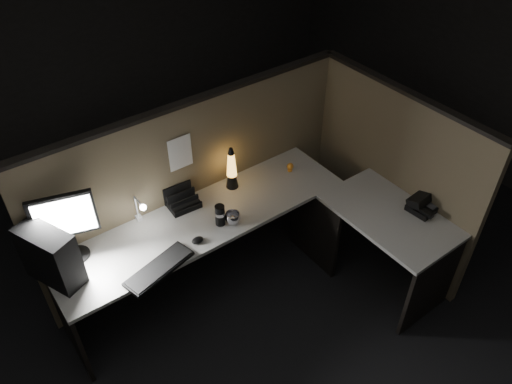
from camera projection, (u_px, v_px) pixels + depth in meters
floor at (267, 321)px, 3.88m from camera, size 6.00×6.00×0.00m
room_shell at (271, 151)px, 2.84m from camera, size 6.00×6.00×6.00m
partition_back at (198, 186)px, 3.97m from camera, size 2.66×0.06×1.50m
partition_right at (390, 176)px, 4.07m from camera, size 0.06×1.66×1.50m
desk at (267, 240)px, 3.75m from camera, size 2.60×1.60×0.73m
pc_tower at (50, 256)px, 3.15m from camera, size 0.31×0.42×0.41m
monitor at (66, 221)px, 3.23m from camera, size 0.40×0.18×0.53m
keyboard at (159, 269)px, 3.32m from camera, size 0.52×0.28×0.02m
mouse at (197, 240)px, 3.51m from camera, size 0.09×0.07×0.04m
clip_lamp at (140, 210)px, 3.58m from camera, size 0.05×0.18×0.24m
organizer at (182, 201)px, 3.80m from camera, size 0.24×0.22×0.18m
lava_lamp at (232, 171)px, 3.90m from camera, size 0.10×0.10×0.37m
travel_mug at (220, 215)px, 3.61m from camera, size 0.08×0.08×0.17m
steel_mug at (233, 218)px, 3.65m from camera, size 0.15×0.15×0.09m
figurine at (290, 166)px, 4.13m from camera, size 0.06×0.06×0.06m
pinned_paper at (180, 153)px, 3.63m from camera, size 0.19×0.00×0.27m
desk_phone at (422, 204)px, 3.76m from camera, size 0.23×0.24×0.13m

